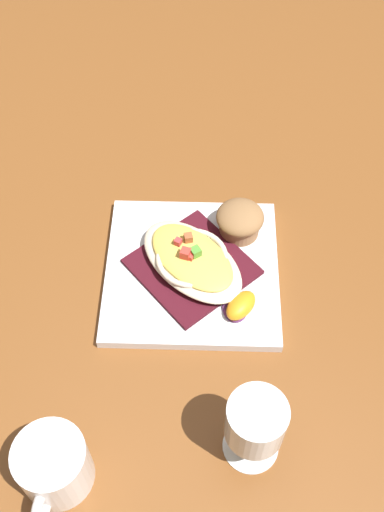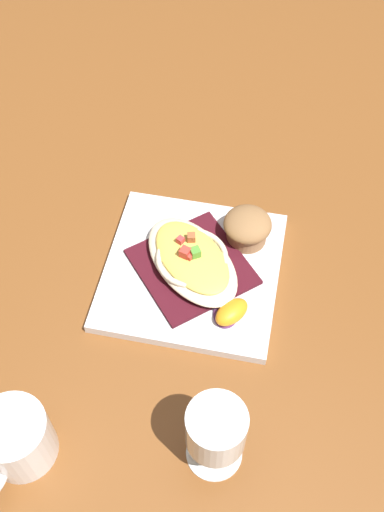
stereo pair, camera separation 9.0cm
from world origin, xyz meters
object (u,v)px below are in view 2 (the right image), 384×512
orange_garnish (230,312)px  gratin_dish (192,259)px  square_plate (192,271)px  coffee_mug (17,440)px  stemmed_glass (216,431)px  muffin (247,227)px

orange_garnish → gratin_dish: bearing=56.6°
square_plate → coffee_mug: bearing=165.3°
gratin_dish → stemmed_glass: size_ratio=1.76×
gratin_dish → muffin: size_ratio=2.84×
square_plate → coffee_mug: coffee_mug is taller
gratin_dish → orange_garnish: gratin_dish is taller
stemmed_glass → square_plate: bearing=29.4°
muffin → coffee_mug: 0.44m
muffin → stemmed_glass: size_ratio=0.62×
gratin_dish → muffin: (0.08, -0.05, 0.01)m
gratin_dish → stemmed_glass: (-0.24, -0.13, 0.04)m
muffin → stemmed_glass: (-0.32, -0.08, 0.03)m
gratin_dish → coffee_mug: (-0.33, 0.09, 0.00)m
square_plate → muffin: 0.11m
coffee_mug → stemmed_glass: bearing=-67.3°
stemmed_glass → orange_garnish: bearing=15.7°
coffee_mug → stemmed_glass: (0.09, -0.22, 0.04)m
square_plate → gratin_dish: (0.00, 0.00, 0.03)m
muffin → stemmed_glass: bearing=-166.1°
gratin_dish → orange_garnish: bearing=-123.4°
orange_garnish → square_plate: bearing=56.6°
square_plate → coffee_mug: size_ratio=2.19×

